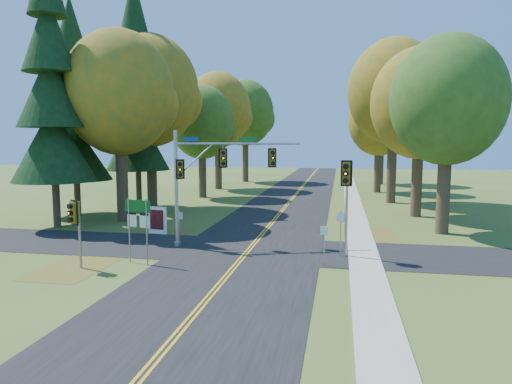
% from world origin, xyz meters
% --- Properties ---
extents(ground, '(160.00, 160.00, 0.00)m').
position_xyz_m(ground, '(0.00, 0.00, 0.00)').
color(ground, '#3B551E').
rests_on(ground, ground).
extents(road_main, '(8.00, 160.00, 0.02)m').
position_xyz_m(road_main, '(0.00, 0.00, 0.01)').
color(road_main, black).
rests_on(road_main, ground).
extents(road_cross, '(60.00, 6.00, 0.02)m').
position_xyz_m(road_cross, '(0.00, 2.00, 0.01)').
color(road_cross, black).
rests_on(road_cross, ground).
extents(centerline_left, '(0.10, 160.00, 0.01)m').
position_xyz_m(centerline_left, '(-0.10, 0.00, 0.03)').
color(centerline_left, gold).
rests_on(centerline_left, road_main).
extents(centerline_right, '(0.10, 160.00, 0.01)m').
position_xyz_m(centerline_right, '(0.10, 0.00, 0.03)').
color(centerline_right, gold).
rests_on(centerline_right, road_main).
extents(sidewalk_east, '(1.60, 160.00, 0.06)m').
position_xyz_m(sidewalk_east, '(6.20, 0.00, 0.03)').
color(sidewalk_east, '#9E998E').
rests_on(sidewalk_east, ground).
extents(leaf_patch_w_near, '(4.00, 6.00, 0.00)m').
position_xyz_m(leaf_patch_w_near, '(-6.50, 4.00, 0.01)').
color(leaf_patch_w_near, brown).
rests_on(leaf_patch_w_near, ground).
extents(leaf_patch_e, '(3.50, 8.00, 0.00)m').
position_xyz_m(leaf_patch_e, '(6.80, 6.00, 0.01)').
color(leaf_patch_e, brown).
rests_on(leaf_patch_e, ground).
extents(leaf_patch_w_far, '(3.00, 5.00, 0.00)m').
position_xyz_m(leaf_patch_w_far, '(-7.50, -3.00, 0.01)').
color(leaf_patch_w_far, brown).
rests_on(leaf_patch_w_far, ground).
extents(tree_w_a, '(8.00, 8.00, 14.15)m').
position_xyz_m(tree_w_a, '(-11.13, 9.38, 9.49)').
color(tree_w_a, '#38281C').
rests_on(tree_w_a, ground).
extents(tree_e_a, '(7.20, 7.20, 12.73)m').
position_xyz_m(tree_e_a, '(11.57, 8.77, 8.53)').
color(tree_e_a, '#38281C').
rests_on(tree_e_a, ground).
extents(tree_w_b, '(8.60, 8.60, 15.38)m').
position_xyz_m(tree_w_b, '(-11.72, 16.29, 10.37)').
color(tree_w_b, '#38281C').
rests_on(tree_w_b, ground).
extents(tree_e_b, '(7.60, 7.60, 13.33)m').
position_xyz_m(tree_e_b, '(10.97, 15.58, 8.90)').
color(tree_e_b, '#38281C').
rests_on(tree_e_b, ground).
extents(tree_w_c, '(6.80, 6.80, 11.91)m').
position_xyz_m(tree_w_c, '(-9.54, 24.47, 7.94)').
color(tree_w_c, '#38281C').
rests_on(tree_w_c, ground).
extents(tree_e_c, '(8.80, 8.80, 15.79)m').
position_xyz_m(tree_e_c, '(9.88, 23.69, 10.66)').
color(tree_e_c, '#38281C').
rests_on(tree_e_c, ground).
extents(tree_w_d, '(8.20, 8.20, 14.56)m').
position_xyz_m(tree_w_d, '(-10.13, 33.18, 9.78)').
color(tree_w_d, '#38281C').
rests_on(tree_w_d, ground).
extents(tree_e_d, '(7.00, 7.00, 12.32)m').
position_xyz_m(tree_e_d, '(9.26, 32.87, 8.24)').
color(tree_e_d, '#38281C').
rests_on(tree_e_d, ground).
extents(tree_w_e, '(8.40, 8.40, 14.97)m').
position_xyz_m(tree_w_e, '(-8.92, 44.09, 10.07)').
color(tree_w_e, '#38281C').
rests_on(tree_w_e, ground).
extents(tree_e_e, '(7.80, 7.80, 13.74)m').
position_xyz_m(tree_e_e, '(10.47, 43.58, 9.19)').
color(tree_e_e, '#38281C').
rests_on(tree_e_e, ground).
extents(pine_a, '(5.60, 5.60, 19.48)m').
position_xyz_m(pine_a, '(-14.50, 6.00, 9.18)').
color(pine_a, '#38281C').
rests_on(pine_a, ground).
extents(pine_b, '(5.60, 5.60, 17.31)m').
position_xyz_m(pine_b, '(-16.00, 11.00, 8.16)').
color(pine_b, '#38281C').
rests_on(pine_b, ground).
extents(pine_c, '(5.60, 5.60, 20.56)m').
position_xyz_m(pine_c, '(-13.00, 16.00, 9.69)').
color(pine_c, '#38281C').
rests_on(pine_c, ground).
extents(traffic_mast, '(6.97, 2.64, 6.62)m').
position_xyz_m(traffic_mast, '(-2.48, 2.52, 4.26)').
color(traffic_mast, '#92959A').
rests_on(traffic_mast, ground).
extents(east_signal_pole, '(0.58, 0.68, 5.05)m').
position_xyz_m(east_signal_pole, '(5.22, 1.17, 3.83)').
color(east_signal_pole, '#96989E').
rests_on(east_signal_pole, ground).
extents(ped_signal_pole, '(0.48, 0.59, 3.29)m').
position_xyz_m(ped_signal_pole, '(-7.23, -3.28, 2.45)').
color(ped_signal_pole, gray).
rests_on(ped_signal_pole, ground).
extents(route_sign_cluster, '(1.47, 0.42, 3.24)m').
position_xyz_m(route_sign_cluster, '(-4.79, -1.79, 2.28)').
color(route_sign_cluster, gray).
rests_on(route_sign_cluster, ground).
extents(info_kiosk, '(1.29, 0.39, 1.77)m').
position_xyz_m(info_kiosk, '(-6.74, 5.24, 0.88)').
color(info_kiosk, white).
rests_on(info_kiosk, ground).
extents(reg_sign_e_north, '(0.46, 0.07, 2.41)m').
position_xyz_m(reg_sign_e_north, '(4.98, 1.49, 1.65)').
color(reg_sign_e_north, gray).
rests_on(reg_sign_e_north, ground).
extents(reg_sign_e_south, '(0.37, 0.16, 2.03)m').
position_xyz_m(reg_sign_e_south, '(4.20, -0.66, 1.39)').
color(reg_sign_e_south, gray).
rests_on(reg_sign_e_south, ground).
extents(reg_sign_w, '(0.38, 0.09, 2.01)m').
position_xyz_m(reg_sign_w, '(-4.20, 2.36, 1.37)').
color(reg_sign_w, gray).
rests_on(reg_sign_w, ground).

